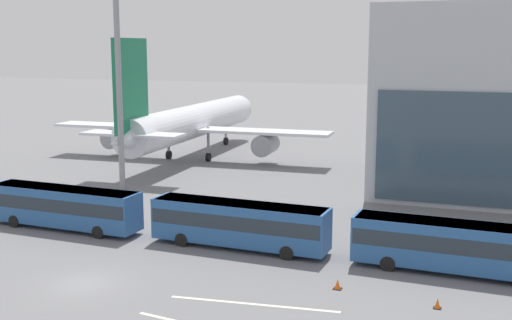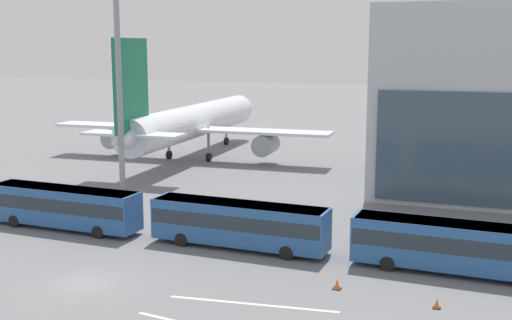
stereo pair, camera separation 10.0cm
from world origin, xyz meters
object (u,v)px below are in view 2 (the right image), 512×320
(shuttle_bus_1, at_px, (239,222))
(traffic_cone_0, at_px, (337,284))
(floodlight_mast, at_px, (116,7))
(traffic_cone_1, at_px, (437,304))
(shuttle_bus_0, at_px, (64,205))
(airliner_at_gate_near, at_px, (189,123))
(shuttle_bus_2, at_px, (455,244))

(shuttle_bus_1, bearing_deg, traffic_cone_0, -30.50)
(floodlight_mast, relative_size, traffic_cone_1, 52.22)
(shuttle_bus_0, bearing_deg, floodlight_mast, 105.68)
(airliner_at_gate_near, xyz_separation_m, shuttle_bus_2, (34.97, -32.48, -2.89))
(airliner_at_gate_near, xyz_separation_m, shuttle_bus_1, (19.87, -32.36, -2.89))
(shuttle_bus_1, xyz_separation_m, shuttle_bus_2, (15.09, -0.11, 0.00))
(shuttle_bus_1, distance_m, traffic_cone_0, 10.31)
(shuttle_bus_2, bearing_deg, floodlight_mast, 159.29)
(airliner_at_gate_near, bearing_deg, shuttle_bus_1, -151.13)
(shuttle_bus_1, distance_m, shuttle_bus_2, 15.09)
(shuttle_bus_1, bearing_deg, shuttle_bus_2, 1.40)
(traffic_cone_0, bearing_deg, shuttle_bus_0, 167.49)
(shuttle_bus_0, xyz_separation_m, shuttle_bus_1, (15.09, 0.19, 0.00))
(traffic_cone_0, bearing_deg, airliner_at_gate_near, 126.98)
(shuttle_bus_2, bearing_deg, shuttle_bus_1, -178.39)
(traffic_cone_1, bearing_deg, shuttle_bus_0, 168.21)
(airliner_at_gate_near, distance_m, traffic_cone_0, 47.55)
(airliner_at_gate_near, height_order, floodlight_mast, floodlight_mast)
(floodlight_mast, bearing_deg, airliner_at_gate_near, 94.22)
(floodlight_mast, bearing_deg, traffic_cone_1, -31.62)
(airliner_at_gate_near, bearing_deg, traffic_cone_0, -145.70)
(shuttle_bus_0, xyz_separation_m, shuttle_bus_2, (30.19, 0.07, 0.00))
(shuttle_bus_2, relative_size, traffic_cone_0, 21.71)
(shuttle_bus_1, bearing_deg, shuttle_bus_0, -177.46)
(shuttle_bus_2, bearing_deg, traffic_cone_1, -93.06)
(shuttle_bus_0, xyz_separation_m, floodlight_mast, (-3.42, 14.17, 16.39))
(airliner_at_gate_near, xyz_separation_m, floodlight_mast, (1.36, -18.38, 13.51))
(shuttle_bus_0, xyz_separation_m, traffic_cone_0, (23.69, -5.26, -1.67))
(shuttle_bus_0, bearing_deg, traffic_cone_0, -10.42)
(shuttle_bus_0, distance_m, traffic_cone_1, 30.32)
(shuttle_bus_1, height_order, shuttle_bus_2, same)
(shuttle_bus_0, distance_m, shuttle_bus_2, 30.19)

